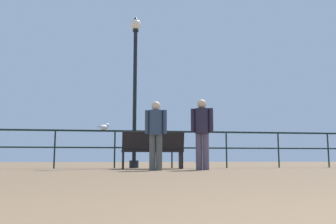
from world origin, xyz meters
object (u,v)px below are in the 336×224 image
Objects in this scene: bench_near_left at (153,148)px; lamppost_center at (135,79)px; person_by_bench at (202,129)px; seagull_on_rail at (104,127)px; person_at_railing at (156,130)px.

bench_near_left is 2.42m from lamppost_center.
seagull_on_rail is (-2.42, 1.89, 0.19)m from person_by_bench.
person_by_bench is at bearing 9.83° from person_at_railing.
lamppost_center is at bearing 126.48° from person_by_bench.
lamppost_center reaches higher than seagull_on_rail.
person_by_bench is at bearing -53.52° from lamppost_center.
bench_near_left is 0.96× the size of person_by_bench.
person_at_railing is at bearing -92.95° from bench_near_left.
lamppost_center is at bearing 13.20° from seagull_on_rail.
lamppost_center is (-0.44, 1.08, 2.12)m from bench_near_left.
lamppost_center is 2.69× the size of person_by_bench.
seagull_on_rail is (-0.88, -0.21, -1.48)m from lamppost_center.
seagull_on_rail reaches higher than bench_near_left.
bench_near_left is at bearing -67.78° from lamppost_center.
seagull_on_rail is at bearing 142.13° from person_by_bench.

